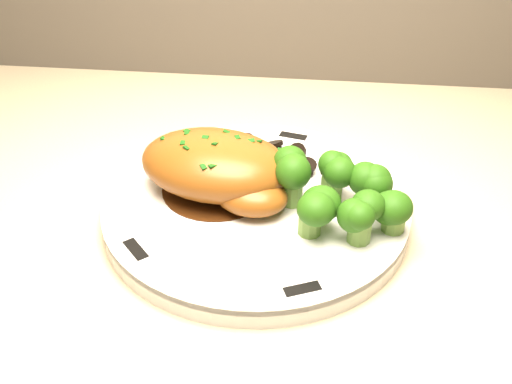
# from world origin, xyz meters

# --- Properties ---
(plate) EXTENTS (0.34, 0.34, 0.02)m
(plate) POSITION_xyz_m (0.57, 1.67, 0.98)
(plate) COLOR silver
(plate) RESTS_ON counter
(rim_accent_0) EXTENTS (0.03, 0.02, 0.00)m
(rim_accent_0) POSITION_xyz_m (0.60, 1.79, 0.99)
(rim_accent_0) COLOR black
(rim_accent_0) RESTS_ON plate
(rim_accent_1) EXTENTS (0.02, 0.03, 0.00)m
(rim_accent_1) POSITION_xyz_m (0.47, 1.74, 0.99)
(rim_accent_1) COLOR black
(rim_accent_1) RESTS_ON plate
(rim_accent_2) EXTENTS (0.03, 0.03, 0.00)m
(rim_accent_2) POSITION_xyz_m (0.48, 1.59, 0.99)
(rim_accent_2) COLOR black
(rim_accent_2) RESTS_ON plate
(rim_accent_3) EXTENTS (0.03, 0.02, 0.00)m
(rim_accent_3) POSITION_xyz_m (0.62, 1.56, 0.99)
(rim_accent_3) COLOR black
(rim_accent_3) RESTS_ON plate
(rim_accent_4) EXTENTS (0.01, 0.03, 0.00)m
(rim_accent_4) POSITION_xyz_m (0.70, 1.68, 0.99)
(rim_accent_4) COLOR black
(rim_accent_4) RESTS_ON plate
(gravy_pool) EXTENTS (0.10, 0.10, 0.00)m
(gravy_pool) POSITION_xyz_m (0.54, 1.69, 1.00)
(gravy_pool) COLOR #361A09
(gravy_pool) RESTS_ON plate
(chicken_breast) EXTENTS (0.16, 0.12, 0.06)m
(chicken_breast) POSITION_xyz_m (0.54, 1.68, 1.02)
(chicken_breast) COLOR brown
(chicken_breast) RESTS_ON plate
(mushroom_pile) EXTENTS (0.10, 0.08, 0.03)m
(mushroom_pile) POSITION_xyz_m (0.60, 1.72, 1.00)
(mushroom_pile) COLOR black
(mushroom_pile) RESTS_ON plate
(broccoli_florets) EXTENTS (0.12, 0.09, 0.05)m
(broccoli_florets) POSITION_xyz_m (0.65, 1.65, 1.02)
(broccoli_florets) COLOR olive
(broccoli_florets) RESTS_ON plate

